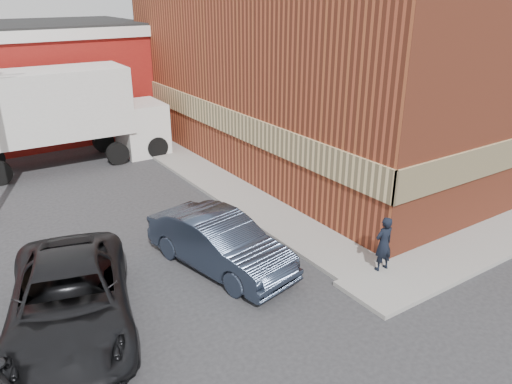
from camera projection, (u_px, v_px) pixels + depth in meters
ground at (347, 280)px, 13.26m from camera, size 90.00×90.00×0.00m
brick_building at (354, 47)px, 22.77m from camera, size 14.25×18.25×9.36m
sidewalk_west at (205, 175)px, 20.47m from camera, size 1.80×18.00×0.12m
man at (384, 244)px, 13.24m from camera, size 0.59×0.41×1.54m
sedan at (220, 243)px, 13.57m from camera, size 2.54×4.84×1.52m
suv_a at (70, 300)px, 11.04m from camera, size 4.02×6.11×1.56m
box_truck at (69, 110)px, 21.13m from camera, size 8.42×2.78×4.12m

